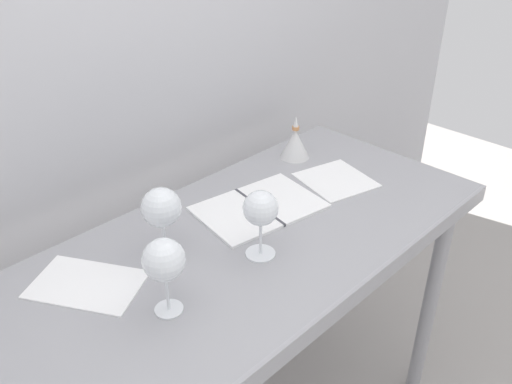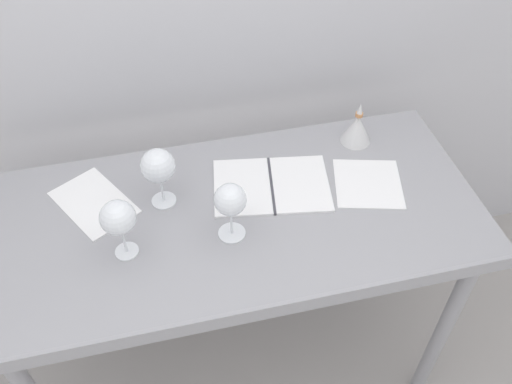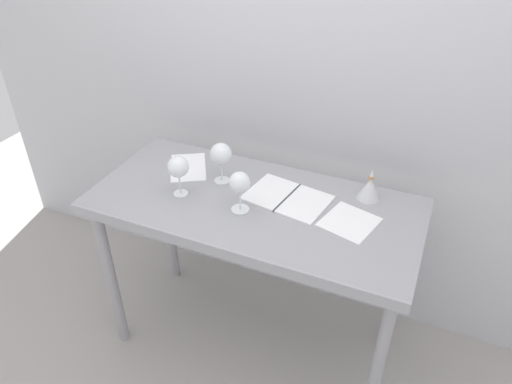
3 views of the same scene
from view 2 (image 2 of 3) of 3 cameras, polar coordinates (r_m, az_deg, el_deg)
ground_plane at (r=2.30m, az=-1.47°, el=-17.18°), size 6.00×6.00×0.00m
steel_counter at (r=1.63m, az=-1.94°, el=-4.63°), size 1.40×0.65×0.90m
wine_glass_far_left at (r=1.51m, az=-10.20°, el=2.60°), size 0.10×0.10×0.19m
wine_glass_near_center at (r=1.41m, az=-2.70°, el=-0.97°), size 0.09×0.09×0.18m
wine_glass_near_left at (r=1.40m, az=-14.22°, el=-2.73°), size 0.09×0.09×0.18m
open_notebook at (r=1.62m, az=1.63°, el=0.71°), size 0.37×0.29×0.01m
tasting_sheet_upper at (r=1.66m, az=11.63°, el=0.89°), size 0.24×0.25×0.00m
tasting_sheet_lower at (r=1.64m, az=-16.60°, el=-1.03°), size 0.27×0.30×0.00m
decanter_funnel at (r=1.77m, az=10.50°, el=6.58°), size 0.10×0.10×0.15m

